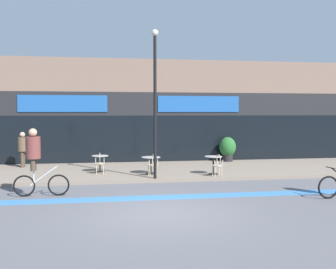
{
  "coord_description": "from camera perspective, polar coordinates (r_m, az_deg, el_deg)",
  "views": [
    {
      "loc": [
        -1.41,
        -10.22,
        2.69
      ],
      "look_at": [
        1.13,
        5.6,
        1.78
      ],
      "focal_mm": 42.0,
      "sensor_mm": 36.0,
      "label": 1
    }
  ],
  "objects": [
    {
      "name": "cyclist_1",
      "position": [
        13.21,
        -18.73,
        -3.06
      ],
      "size": [
        1.76,
        0.49,
        2.18
      ],
      "rotation": [
        0.0,
        0.0,
        -0.02
      ],
      "color": "black",
      "rests_on": "ground"
    },
    {
      "name": "ground_plane",
      "position": [
        10.66,
        -1.24,
        -11.36
      ],
      "size": [
        120.0,
        120.0,
        0.0
      ],
      "primitive_type": "plane",
      "color": "#5B5B60"
    },
    {
      "name": "cafe_chair_1_near",
      "position": [
        15.84,
        -2.2,
        -4.19
      ],
      "size": [
        0.44,
        0.59,
        0.9
      ],
      "rotation": [
        0.0,
        0.0,
        1.67
      ],
      "color": "beige",
      "rests_on": "sidewalk_slab"
    },
    {
      "name": "sidewalk_slab",
      "position": [
        17.72,
        -4.46,
        -5.29
      ],
      "size": [
        40.0,
        5.5,
        0.12
      ],
      "primitive_type": "cube",
      "color": "gray",
      "rests_on": "ground"
    },
    {
      "name": "bistro_table_2",
      "position": [
        16.41,
        6.6,
        -3.89
      ],
      "size": [
        0.73,
        0.73,
        0.74
      ],
      "color": "black",
      "rests_on": "sidewalk_slab"
    },
    {
      "name": "bike_lane_stripe",
      "position": [
        12.51,
        -2.46,
        -9.14
      ],
      "size": [
        36.0,
        0.7,
        0.01
      ],
      "primitive_type": "cube",
      "color": "#3D7AB7",
      "rests_on": "ground"
    },
    {
      "name": "cafe_chair_2_near",
      "position": [
        15.82,
        7.24,
        -4.22
      ],
      "size": [
        0.43,
        0.59,
        0.9
      ],
      "rotation": [
        0.0,
        0.0,
        1.65
      ],
      "color": "beige",
      "rests_on": "sidewalk_slab"
    },
    {
      "name": "lamp_post",
      "position": [
        15.13,
        -1.9,
        5.9
      ],
      "size": [
        0.26,
        0.26,
        5.72
      ],
      "color": "black",
      "rests_on": "sidewalk_slab"
    },
    {
      "name": "storefront_facade",
      "position": [
        22.23,
        -5.48,
        3.27
      ],
      "size": [
        40.0,
        4.06,
        5.43
      ],
      "color": "#7F6656",
      "rests_on": "ground"
    },
    {
      "name": "cafe_chair_0_near",
      "position": [
        16.58,
        -9.87,
        -3.9
      ],
      "size": [
        0.41,
        0.58,
        0.9
      ],
      "rotation": [
        0.0,
        0.0,
        1.6
      ],
      "color": "beige",
      "rests_on": "sidewalk_slab"
    },
    {
      "name": "bistro_table_0",
      "position": [
        17.2,
        -9.84,
        -3.69
      ],
      "size": [
        0.72,
        0.72,
        0.7
      ],
      "color": "black",
      "rests_on": "sidewalk_slab"
    },
    {
      "name": "planter_pot",
      "position": [
        20.78,
        8.65,
        -1.99
      ],
      "size": [
        0.86,
        0.86,
        1.27
      ],
      "color": "#232326",
      "rests_on": "sidewalk_slab"
    },
    {
      "name": "bistro_table_1",
      "position": [
        16.45,
        -2.49,
        -3.94
      ],
      "size": [
        0.79,
        0.79,
        0.7
      ],
      "color": "black",
      "rests_on": "sidewalk_slab"
    },
    {
      "name": "pedestrian_near_end",
      "position": [
        19.51,
        -20.35,
        -1.62
      ],
      "size": [
        0.49,
        0.49,
        1.65
      ],
      "rotation": [
        0.0,
        0.0,
        -0.18
      ],
      "color": "#4C3D2D",
      "rests_on": "sidewalk_slab"
    }
  ]
}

